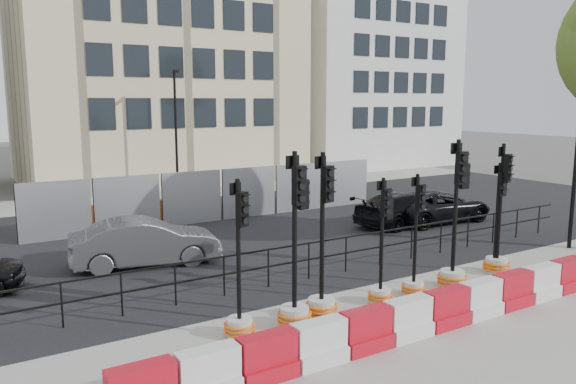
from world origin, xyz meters
TOP-DOWN VIEW (x-y plane):
  - ground at (0.00, 0.00)m, footprint 120.00×120.00m
  - sidewalk_near at (0.00, -3.00)m, footprint 40.00×6.00m
  - road at (0.00, 7.00)m, footprint 40.00×14.00m
  - sidewalk_far at (0.00, 16.00)m, footprint 40.00×4.00m
  - building_cream at (2.00, 21.99)m, footprint 15.00×10.06m
  - building_white at (17.00, 21.99)m, footprint 12.00×9.06m
  - kerb_railing at (0.00, 1.20)m, footprint 18.00×0.04m
  - heras_fencing at (-0.49, 9.71)m, footprint 14.33×1.72m
  - lamp_post_far at (0.50, 14.98)m, footprint 0.12×0.56m
  - barrier_row at (0.00, -2.80)m, footprint 14.65×0.50m
  - traffic_signal_a at (-4.32, -1.03)m, footprint 0.62×0.62m
  - traffic_signal_b at (-3.15, -1.21)m, footprint 0.71×0.71m
  - traffic_signal_c at (-2.40, -1.08)m, footprint 0.70×0.70m
  - traffic_signal_d at (-0.75, -1.09)m, footprint 0.57×0.57m
  - traffic_signal_e at (0.25, -1.11)m, footprint 0.58×0.58m
  - traffic_signal_f at (1.47, -1.21)m, footprint 0.72×0.72m
  - traffic_signal_g at (3.37, -0.94)m, footprint 0.59×0.59m
  - traffic_signal_h at (3.41, -0.99)m, footprint 0.69×0.69m
  - car_b at (-4.36, 4.67)m, footprint 2.87×4.59m
  - car_c at (5.44, 4.74)m, footprint 2.63×4.61m
  - car_d at (6.89, 4.47)m, footprint 2.38×4.57m

SIDE VIEW (x-z plane):
  - ground at x=0.00m, z-range 0.00..0.00m
  - sidewalk_near at x=0.00m, z-range 0.00..0.02m
  - sidewalk_far at x=0.00m, z-range 0.00..0.02m
  - road at x=0.00m, z-range 0.00..0.03m
  - barrier_row at x=0.00m, z-range -0.03..0.77m
  - traffic_signal_e at x=0.25m, z-range -0.86..2.06m
  - car_d at x=6.89m, z-range 0.00..1.22m
  - car_c at x=5.44m, z-range 0.00..1.23m
  - traffic_signal_g at x=3.37m, z-range -0.88..2.11m
  - traffic_signal_a at x=-4.32m, z-range -0.92..2.21m
  - car_b at x=-4.36m, z-range 0.00..1.34m
  - kerb_railing at x=0.00m, z-range 0.19..1.19m
  - traffic_signal_d at x=-0.75m, z-range -0.76..2.15m
  - heras_fencing at x=-0.49m, z-range -0.29..1.71m
  - traffic_signal_h at x=3.41m, z-range -1.02..2.46m
  - traffic_signal_c at x=-2.40m, z-range -1.04..2.51m
  - traffic_signal_b at x=-3.15m, z-range -0.95..2.67m
  - traffic_signal_f at x=1.47m, z-range -0.96..2.72m
  - lamp_post_far at x=0.50m, z-range 0.22..6.22m
  - building_white at x=17.00m, z-range 0.00..16.00m
  - building_cream at x=2.00m, z-range 0.00..18.00m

